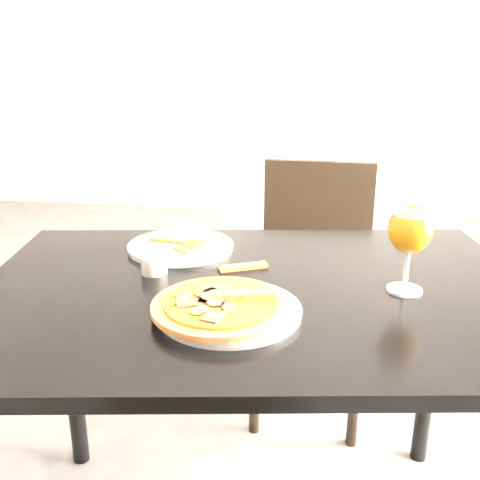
# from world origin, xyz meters

# --- Properties ---
(ground) EXTENTS (6.00, 6.00, 0.00)m
(ground) POSITION_xyz_m (0.00, 0.00, 0.00)
(ground) COLOR #4E4E50
(ground) RESTS_ON ground
(dining_table) EXTENTS (1.30, 0.95, 0.75)m
(dining_table) POSITION_xyz_m (0.24, -0.34, 0.66)
(dining_table) COLOR black
(dining_table) RESTS_ON ground
(chair_far) EXTENTS (0.44, 0.44, 0.88)m
(chair_far) POSITION_xyz_m (0.37, 0.35, 0.48)
(chair_far) COLOR black
(chair_far) RESTS_ON ground
(plate_main) EXTENTS (0.28, 0.28, 0.01)m
(plate_main) POSITION_xyz_m (0.20, -0.48, 0.76)
(plate_main) COLOR silver
(plate_main) RESTS_ON dining_table
(pizza) EXTENTS (0.27, 0.27, 0.03)m
(pizza) POSITION_xyz_m (0.19, -0.49, 0.77)
(pizza) COLOR brown
(pizza) RESTS_ON plate_main
(plate_second) EXTENTS (0.33, 0.33, 0.01)m
(plate_second) POSITION_xyz_m (0.02, -0.13, 0.76)
(plate_second) COLOR silver
(plate_second) RESTS_ON dining_table
(crust_scraps) EXTENTS (0.17, 0.11, 0.01)m
(crust_scraps) POSITION_xyz_m (0.04, -0.14, 0.77)
(crust_scraps) COLOR brown
(crust_scraps) RESTS_ON plate_second
(loose_crust) EXTENTS (0.11, 0.07, 0.01)m
(loose_crust) POSITION_xyz_m (0.20, -0.24, 0.75)
(loose_crust) COLOR brown
(loose_crust) RESTS_ON dining_table
(sauce_cup) EXTENTS (0.06, 0.06, 0.04)m
(sauce_cup) POSITION_xyz_m (0.00, -0.29, 0.77)
(sauce_cup) COLOR beige
(sauce_cup) RESTS_ON dining_table
(beer_glass) EXTENTS (0.09, 0.09, 0.19)m
(beer_glass) POSITION_xyz_m (0.55, -0.32, 0.88)
(beer_glass) COLOR silver
(beer_glass) RESTS_ON dining_table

